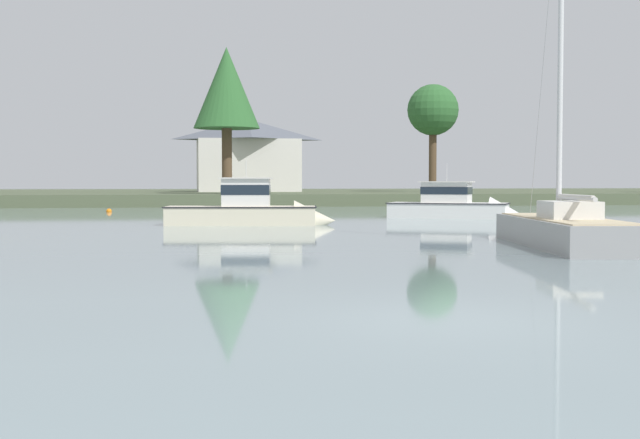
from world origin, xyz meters
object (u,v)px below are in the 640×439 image
at_px(mooring_buoy_green, 248,210).
at_px(mooring_buoy_orange, 109,211).
at_px(sailboat_grey, 565,238).
at_px(cruiser_white, 460,210).
at_px(cruiser_cream, 257,215).

bearing_deg(mooring_buoy_green, mooring_buoy_orange, -178.68).
distance_m(sailboat_grey, cruiser_white, 20.84).
bearing_deg(cruiser_cream, mooring_buoy_orange, 113.90).
relative_size(cruiser_cream, sailboat_grey, 0.60).
bearing_deg(mooring_buoy_green, cruiser_cream, -93.57).
xyz_separation_m(cruiser_cream, mooring_buoy_orange, (-8.19, 18.48, -0.43)).
xyz_separation_m(cruiser_white, mooring_buoy_orange, (-20.07, 13.07, -0.42)).
relative_size(sailboat_grey, mooring_buoy_orange, 33.20).
distance_m(cruiser_white, mooring_buoy_green, 17.08).
xyz_separation_m(cruiser_white, mooring_buoy_green, (-10.72, 13.29, -0.42)).
height_order(cruiser_white, mooring_buoy_orange, cruiser_white).
xyz_separation_m(cruiser_cream, cruiser_white, (11.88, 5.41, -0.00)).
height_order(cruiser_cream, mooring_buoy_green, cruiser_cream).
distance_m(cruiser_white, mooring_buoy_orange, 23.96).
bearing_deg(sailboat_grey, cruiser_cream, 119.06).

